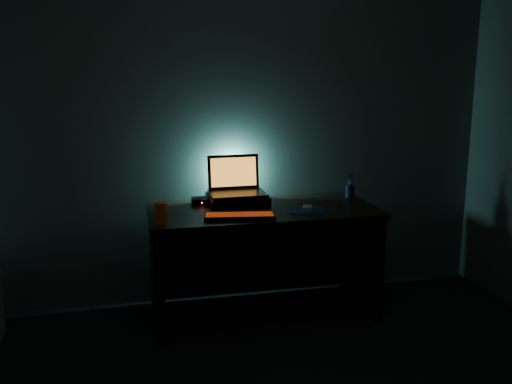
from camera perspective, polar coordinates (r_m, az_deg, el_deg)
room at (r=2.16m, az=10.82°, el=0.91°), size 3.50×4.00×2.50m
desk at (r=3.89m, az=0.52°, el=-5.13°), size 1.50×0.70×0.75m
riser at (r=3.90m, az=-1.87°, el=-0.73°), size 0.40×0.31×0.06m
laptop at (r=3.93m, az=-2.04°, el=0.72°), size 0.38×0.29×0.26m
keyboard at (r=3.53m, az=-1.65°, el=-2.43°), size 0.45×0.21×0.03m
mousepad at (r=3.72m, az=5.14°, el=-1.86°), size 0.28×0.26×0.00m
mouse at (r=3.72m, az=5.15°, el=-1.62°), size 0.09×0.11×0.03m
pen_cup at (r=4.13m, az=9.37°, el=0.08°), size 0.08×0.08×0.09m
juice_glass at (r=3.45m, az=-9.47°, el=-2.10°), size 0.10×0.10×0.13m
router at (r=3.90m, az=-5.48°, el=-0.91°), size 0.14×0.12×0.04m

